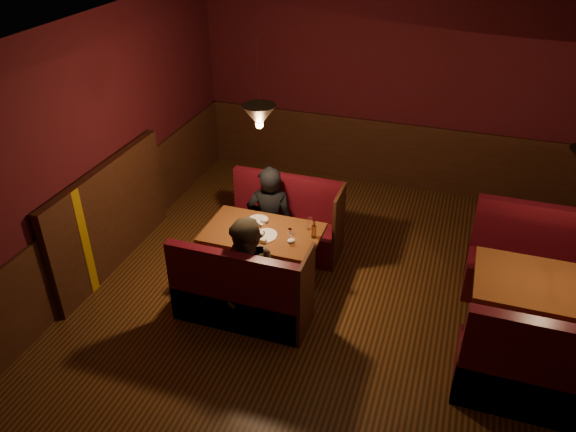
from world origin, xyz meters
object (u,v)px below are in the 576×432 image
(main_table, at_px, (264,243))
(second_bench_near, at_px, (548,381))
(second_table, at_px, (545,301))
(second_bench_far, at_px, (539,271))
(diner_a, at_px, (270,199))
(diner_b, at_px, (249,259))
(main_bench_far, at_px, (286,227))
(main_bench_near, at_px, (241,299))

(main_table, bearing_deg, second_bench_near, -17.60)
(second_table, distance_m, second_bench_far, 0.86)
(second_table, bearing_deg, diner_a, 167.57)
(second_bench_far, bearing_deg, diner_b, -154.98)
(second_table, relative_size, second_bench_near, 0.90)
(main_bench_far, bearing_deg, diner_b, -86.82)
(second_bench_near, height_order, diner_b, diner_b)
(second_table, distance_m, diner_b, 2.91)
(main_bench_far, distance_m, second_bench_far, 2.96)
(main_table, distance_m, diner_a, 0.62)
(main_bench_near, bearing_deg, main_bench_far, 90.00)
(second_bench_far, bearing_deg, second_bench_near, -90.00)
(main_bench_far, height_order, main_bench_near, same)
(main_bench_far, height_order, diner_b, diner_b)
(main_table, bearing_deg, second_table, -2.34)
(main_table, xyz_separation_m, main_bench_far, (0.01, 0.73, -0.23))
(second_bench_near, xyz_separation_m, diner_b, (-2.88, 0.30, 0.43))
(main_table, height_order, second_bench_near, second_bench_near)
(second_table, bearing_deg, main_table, 177.66)
(main_table, xyz_separation_m, second_table, (2.94, -0.12, 0.04))
(main_bench_near, bearing_deg, second_bench_near, -4.02)
(main_bench_near, relative_size, diner_a, 0.91)
(second_table, relative_size, second_bench_far, 0.90)
(main_bench_far, xyz_separation_m, second_table, (2.93, -0.85, 0.27))
(diner_a, bearing_deg, second_bench_near, 141.01)
(main_table, height_order, diner_b, diner_b)
(main_bench_near, xyz_separation_m, diner_a, (-0.15, 1.29, 0.47))
(second_table, xyz_separation_m, second_bench_near, (0.03, -0.82, -0.23))
(second_table, distance_m, second_bench_near, 0.86)
(main_bench_near, height_order, diner_b, diner_b)
(second_bench_far, height_order, second_bench_near, same)
(main_table, relative_size, diner_b, 0.83)
(second_bench_near, relative_size, diner_a, 0.98)
(second_bench_near, bearing_deg, main_bench_far, 150.50)
(diner_b, bearing_deg, diner_a, 94.84)
(main_bench_far, xyz_separation_m, main_bench_near, (0.00, -1.47, 0.00))
(main_bench_near, xyz_separation_m, second_bench_far, (2.96, 1.44, 0.04))
(second_bench_near, xyz_separation_m, diner_a, (-3.11, 1.50, 0.43))
(diner_a, bearing_deg, main_bench_near, 83.22)
(main_table, height_order, diner_a, diner_a)
(main_bench_near, distance_m, diner_a, 1.38)
(diner_b, bearing_deg, second_bench_near, -11.58)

